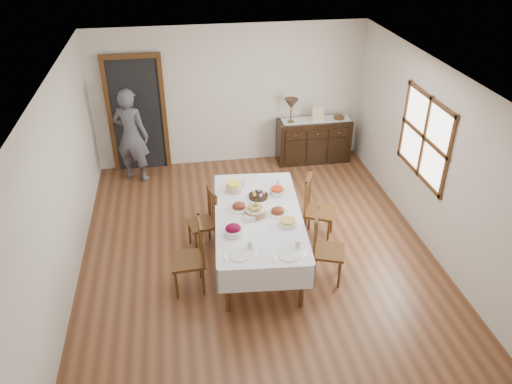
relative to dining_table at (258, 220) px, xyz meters
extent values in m
plane|color=brown|center=(0.02, 0.21, -0.69)|extent=(6.00, 6.00, 0.00)
cube|color=white|center=(0.02, 0.21, 1.91)|extent=(5.00, 6.00, 0.02)
cube|color=silver|center=(0.02, 3.21, 0.61)|extent=(5.00, 0.02, 2.60)
cube|color=silver|center=(0.02, -2.79, 0.61)|extent=(5.00, 0.02, 2.60)
cube|color=silver|center=(-2.48, 0.21, 0.61)|extent=(0.02, 6.00, 2.60)
cube|color=silver|center=(2.52, 0.21, 0.61)|extent=(0.02, 6.00, 2.60)
cube|color=white|center=(2.51, 0.51, 0.81)|extent=(0.02, 1.30, 1.10)
cube|color=#4D2E14|center=(2.49, 0.51, 0.81)|extent=(0.03, 1.46, 1.26)
cube|color=black|center=(-1.68, 3.17, 0.36)|extent=(0.90, 0.06, 2.10)
cube|color=#4D2E14|center=(-1.68, 3.15, 0.36)|extent=(1.04, 0.08, 2.18)
cube|color=white|center=(0.00, 0.00, 0.07)|extent=(1.31, 2.33, 0.04)
cylinder|color=#4D2E14|center=(-0.54, -0.92, -0.33)|extent=(0.06, 0.06, 0.72)
cylinder|color=#4D2E14|center=(0.37, -1.00, -0.33)|extent=(0.06, 0.06, 0.72)
cylinder|color=#4D2E14|center=(-0.37, 1.00, -0.33)|extent=(0.06, 0.06, 0.72)
cylinder|color=#4D2E14|center=(0.54, 0.92, -0.33)|extent=(0.06, 0.06, 0.72)
cube|color=white|center=(-0.57, 0.05, -0.08)|extent=(0.22, 2.27, 0.35)
cube|color=white|center=(0.57, -0.05, -0.08)|extent=(0.22, 2.27, 0.35)
cube|color=white|center=(-0.10, -1.13, -0.08)|extent=(1.16, 0.12, 0.35)
cube|color=white|center=(0.10, 1.13, -0.08)|extent=(1.16, 0.12, 0.35)
cube|color=#4D2E14|center=(-0.99, -0.42, -0.24)|extent=(0.44, 0.44, 0.04)
cylinder|color=#4D2E14|center=(-1.17, -0.26, -0.48)|extent=(0.04, 0.04, 0.43)
cylinder|color=#4D2E14|center=(-1.16, -0.60, -0.48)|extent=(0.04, 0.04, 0.43)
cylinder|color=#4D2E14|center=(-0.83, -0.25, -0.48)|extent=(0.04, 0.04, 0.43)
cylinder|color=#4D2E14|center=(-0.81, -0.59, -0.48)|extent=(0.04, 0.04, 0.43)
cylinder|color=#4D2E14|center=(-0.81, -0.23, 0.04)|extent=(0.04, 0.04, 0.56)
cylinder|color=#4D2E14|center=(-0.79, -0.60, 0.04)|extent=(0.04, 0.04, 0.56)
cube|color=#4D2E14|center=(-0.80, -0.42, 0.28)|extent=(0.06, 0.40, 0.08)
cylinder|color=#4D2E14|center=(-0.81, -0.32, 0.02)|extent=(0.02, 0.02, 0.46)
cylinder|color=#4D2E14|center=(-0.80, -0.42, 0.02)|extent=(0.02, 0.02, 0.46)
cylinder|color=#4D2E14|center=(-0.80, -0.51, 0.02)|extent=(0.02, 0.02, 0.46)
cube|color=#4D2E14|center=(-0.75, 0.45, -0.29)|extent=(0.46, 0.46, 0.04)
cylinder|color=#4D2E14|center=(-0.93, 0.56, -0.50)|extent=(0.03, 0.03, 0.39)
cylinder|color=#4D2E14|center=(-0.86, 0.26, -0.50)|extent=(0.03, 0.03, 0.39)
cylinder|color=#4D2E14|center=(-0.64, 0.64, -0.50)|extent=(0.03, 0.03, 0.39)
cylinder|color=#4D2E14|center=(-0.56, 0.34, -0.50)|extent=(0.03, 0.03, 0.39)
cylinder|color=#4D2E14|center=(-0.62, 0.65, -0.03)|extent=(0.04, 0.04, 0.51)
cylinder|color=#4D2E14|center=(-0.54, 0.33, -0.03)|extent=(0.04, 0.04, 0.51)
cube|color=#4D2E14|center=(-0.58, 0.49, 0.18)|extent=(0.13, 0.36, 0.07)
cylinder|color=#4D2E14|center=(-0.60, 0.57, -0.05)|extent=(0.02, 0.02, 0.42)
cylinder|color=#4D2E14|center=(-0.58, 0.49, -0.05)|extent=(0.02, 0.02, 0.42)
cylinder|color=#4D2E14|center=(-0.56, 0.41, -0.05)|extent=(0.02, 0.02, 0.42)
cube|color=#4D2E14|center=(0.85, -0.52, -0.25)|extent=(0.53, 0.53, 0.04)
cylinder|color=#4D2E14|center=(0.95, -0.73, -0.48)|extent=(0.04, 0.04, 0.42)
cylinder|color=#4D2E14|center=(1.07, -0.42, -0.48)|extent=(0.04, 0.04, 0.42)
cylinder|color=#4D2E14|center=(0.64, -0.62, -0.48)|extent=(0.04, 0.04, 0.42)
cylinder|color=#4D2E14|center=(0.75, -0.30, -0.48)|extent=(0.04, 0.04, 0.42)
cylinder|color=#4D2E14|center=(0.61, -0.62, 0.03)|extent=(0.04, 0.04, 0.55)
cylinder|color=#4D2E14|center=(0.74, -0.29, 0.03)|extent=(0.04, 0.04, 0.55)
cube|color=#4D2E14|center=(0.68, -0.45, 0.26)|extent=(0.17, 0.38, 0.08)
cylinder|color=#4D2E14|center=(0.65, -0.54, 0.01)|extent=(0.02, 0.02, 0.45)
cylinder|color=#4D2E14|center=(0.68, -0.45, 0.01)|extent=(0.02, 0.02, 0.45)
cylinder|color=#4D2E14|center=(0.71, -0.37, 0.01)|extent=(0.02, 0.02, 0.45)
cube|color=#4D2E14|center=(0.99, 0.41, -0.23)|extent=(0.57, 0.57, 0.04)
cylinder|color=#4D2E14|center=(1.07, 0.18, -0.47)|extent=(0.04, 0.04, 0.44)
cylinder|color=#4D2E14|center=(1.22, 0.49, -0.47)|extent=(0.04, 0.04, 0.44)
cylinder|color=#4D2E14|center=(0.76, 0.32, -0.47)|extent=(0.04, 0.04, 0.44)
cylinder|color=#4D2E14|center=(0.90, 0.64, -0.47)|extent=(0.04, 0.04, 0.44)
cylinder|color=#4D2E14|center=(0.73, 0.32, 0.05)|extent=(0.04, 0.04, 0.57)
cylinder|color=#4D2E14|center=(0.89, 0.65, 0.05)|extent=(0.04, 0.04, 0.57)
cube|color=#4D2E14|center=(0.81, 0.49, 0.29)|extent=(0.21, 0.38, 0.08)
cylinder|color=#4D2E14|center=(0.77, 0.41, 0.03)|extent=(0.02, 0.02, 0.47)
cylinder|color=#4D2E14|center=(0.81, 0.49, 0.03)|extent=(0.02, 0.02, 0.47)
cylinder|color=#4D2E14|center=(0.85, 0.57, 0.03)|extent=(0.02, 0.02, 0.47)
cube|color=black|center=(1.57, 2.93, -0.28)|extent=(1.39, 0.46, 0.83)
cube|color=black|center=(1.16, 2.68, -0.03)|extent=(0.39, 0.02, 0.17)
sphere|color=brown|center=(1.16, 2.66, -0.03)|extent=(0.03, 0.03, 0.03)
cube|color=black|center=(1.57, 2.68, -0.03)|extent=(0.39, 0.02, 0.17)
sphere|color=brown|center=(1.57, 2.66, -0.03)|extent=(0.03, 0.03, 0.03)
cube|color=black|center=(1.99, 2.68, -0.03)|extent=(0.39, 0.02, 0.17)
sphere|color=brown|center=(1.99, 2.66, -0.03)|extent=(0.03, 0.03, 0.03)
imported|color=#50525C|center=(-1.79, 2.74, 0.22)|extent=(0.67, 0.56, 1.83)
cylinder|color=#96633C|center=(-0.05, -0.02, 0.14)|extent=(0.28, 0.28, 0.09)
cylinder|color=white|center=(-0.05, -0.02, 0.19)|extent=(0.25, 0.25, 0.02)
sphere|color=#B58F45|center=(0.02, -0.02, 0.22)|extent=(0.08, 0.08, 0.08)
sphere|color=#B58F45|center=(-0.02, 0.04, 0.22)|extent=(0.08, 0.08, 0.08)
sphere|color=#B58F45|center=(-0.09, 0.04, 0.22)|extent=(0.08, 0.08, 0.08)
sphere|color=#B58F45|center=(-0.12, -0.02, 0.22)|extent=(0.08, 0.08, 0.08)
sphere|color=#B58F45|center=(-0.09, -0.08, 0.22)|extent=(0.08, 0.08, 0.08)
sphere|color=#B58F45|center=(-0.02, -0.08, 0.22)|extent=(0.08, 0.08, 0.08)
cylinder|color=black|center=(0.07, 0.43, 0.11)|extent=(0.27, 0.27, 0.04)
ellipsoid|color=#FF9EC0|center=(0.15, 0.43, 0.16)|extent=(0.05, 0.05, 0.06)
ellipsoid|color=#75CBE7|center=(0.09, 0.50, 0.16)|extent=(0.05, 0.05, 0.06)
ellipsoid|color=#A4EF7C|center=(0.01, 0.47, 0.16)|extent=(0.05, 0.05, 0.06)
ellipsoid|color=#FFAB57|center=(0.01, 0.39, 0.16)|extent=(0.05, 0.05, 0.06)
ellipsoid|color=#C89DEF|center=(0.09, 0.36, 0.16)|extent=(0.05, 0.05, 0.06)
cylinder|color=silver|center=(-0.24, 0.18, 0.10)|extent=(0.32, 0.32, 0.02)
ellipsoid|color=maroon|center=(-0.24, 0.18, 0.13)|extent=(0.19, 0.16, 0.11)
cylinder|color=silver|center=(0.26, -0.02, 0.10)|extent=(0.30, 0.30, 0.01)
ellipsoid|color=maroon|center=(0.26, -0.02, 0.13)|extent=(0.19, 0.16, 0.11)
cylinder|color=silver|center=(-0.39, -0.40, 0.13)|extent=(0.25, 0.25, 0.07)
ellipsoid|color=maroon|center=(-0.39, -0.40, 0.19)|extent=(0.20, 0.17, 0.11)
cylinder|color=silver|center=(0.35, 0.48, 0.13)|extent=(0.22, 0.22, 0.07)
cylinder|color=red|center=(0.35, 0.48, 0.17)|extent=(0.18, 0.18, 0.03)
cylinder|color=tan|center=(-0.25, 0.67, 0.14)|extent=(0.23, 0.23, 0.10)
cylinder|color=yellow|center=(-0.25, 0.67, 0.21)|extent=(0.20, 0.20, 0.04)
cylinder|color=silver|center=(0.33, -0.31, 0.12)|extent=(0.25, 0.25, 0.05)
cylinder|color=gold|center=(0.33, -0.31, 0.16)|extent=(0.20, 0.20, 0.02)
cube|color=silver|center=(-0.14, -0.13, 0.13)|extent=(0.15, 0.10, 0.07)
cylinder|color=silver|center=(-0.37, -0.86, 0.10)|extent=(0.25, 0.25, 0.01)
cube|color=white|center=(-0.54, -0.86, 0.10)|extent=(0.09, 0.13, 0.01)
cube|color=silver|center=(-0.54, -0.86, 0.10)|extent=(0.03, 0.16, 0.01)
cube|color=silver|center=(-0.21, -0.86, 0.10)|extent=(0.03, 0.18, 0.01)
cube|color=silver|center=(-0.17, -0.86, 0.10)|extent=(0.03, 0.14, 0.01)
cylinder|color=white|center=(-0.22, -0.71, 0.14)|extent=(0.07, 0.07, 0.10)
cylinder|color=silver|center=(0.20, -0.95, 0.10)|extent=(0.25, 0.25, 0.01)
cube|color=white|center=(0.03, -0.95, 0.10)|extent=(0.09, 0.13, 0.01)
cube|color=silver|center=(0.03, -0.95, 0.10)|extent=(0.03, 0.16, 0.01)
cube|color=silver|center=(0.36, -0.95, 0.10)|extent=(0.03, 0.18, 0.01)
cube|color=silver|center=(0.40, -0.95, 0.10)|extent=(0.03, 0.14, 0.01)
cylinder|color=white|center=(0.35, -0.80, 0.14)|extent=(0.07, 0.07, 0.10)
cylinder|color=white|center=(-0.09, 0.79, 0.14)|extent=(0.06, 0.06, 0.09)
cylinder|color=white|center=(0.42, 0.71, 0.14)|extent=(0.07, 0.07, 0.10)
cube|color=white|center=(1.61, 2.95, 0.15)|extent=(1.30, 0.35, 0.01)
cylinder|color=brown|center=(1.11, 2.90, 0.16)|extent=(0.12, 0.12, 0.03)
cylinder|color=brown|center=(1.11, 2.90, 0.30)|extent=(0.02, 0.02, 0.25)
cone|color=#443222|center=(1.11, 2.90, 0.51)|extent=(0.26, 0.26, 0.18)
cube|color=beige|center=(1.62, 2.85, 0.28)|extent=(0.22, 0.08, 0.28)
cylinder|color=#4D2E14|center=(2.04, 2.91, 0.17)|extent=(0.20, 0.20, 0.06)
camera|label=1|loc=(-0.95, -5.53, 3.77)|focal=35.00mm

